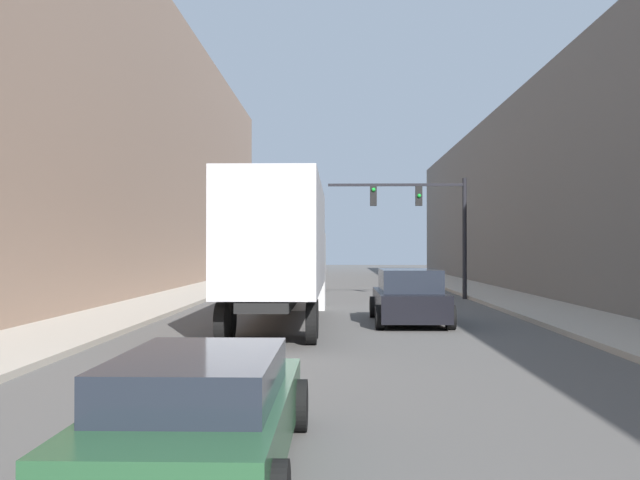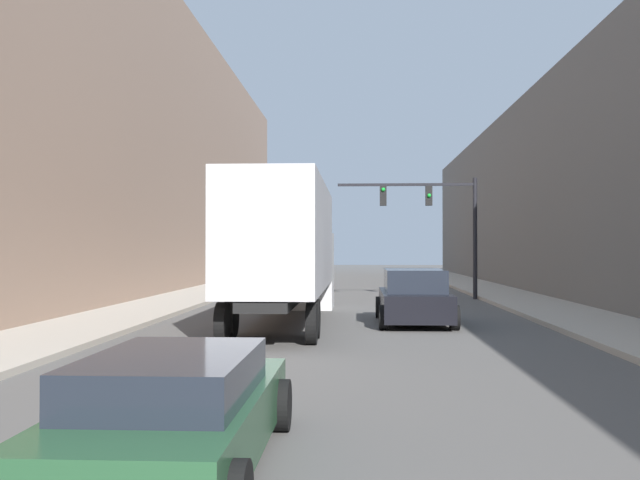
# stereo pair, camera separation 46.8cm
# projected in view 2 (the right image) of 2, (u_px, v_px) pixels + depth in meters

# --- Properties ---
(sidewalk_right) EXTENTS (3.13, 80.00, 0.15)m
(sidewalk_right) POSITION_uv_depth(u_px,v_px,m) (514.00, 298.00, 32.07)
(sidewalk_right) COLOR #B2A899
(sidewalk_right) RESTS_ON ground
(sidewalk_left) EXTENTS (3.13, 80.00, 0.15)m
(sidewalk_left) POSITION_uv_depth(u_px,v_px,m) (191.00, 297.00, 32.85)
(sidewalk_left) COLOR #B2A899
(sidewalk_left) RESTS_ON ground
(building_right) EXTENTS (6.00, 80.00, 10.31)m
(building_right) POSITION_uv_depth(u_px,v_px,m) (616.00, 185.00, 31.90)
(building_right) COLOR #66605B
(building_right) RESTS_ON ground
(building_left) EXTENTS (6.00, 80.00, 15.52)m
(building_left) POSITION_uv_depth(u_px,v_px,m) (94.00, 131.00, 33.19)
(building_left) COLOR #997A66
(building_left) RESTS_ON ground
(semi_truck) EXTENTS (2.44, 12.66, 4.17)m
(semi_truck) POSITION_uv_depth(u_px,v_px,m) (288.00, 246.00, 22.00)
(semi_truck) COLOR silver
(semi_truck) RESTS_ON ground
(sedan_car) EXTENTS (1.98, 4.69, 1.23)m
(sedan_car) POSITION_uv_depth(u_px,v_px,m) (177.00, 413.00, 7.23)
(sedan_car) COLOR #234C2D
(sedan_car) RESTS_ON ground
(suv_car) EXTENTS (2.23, 4.81, 1.66)m
(suv_car) POSITION_uv_depth(u_px,v_px,m) (414.00, 298.00, 21.68)
(suv_car) COLOR black
(suv_car) RESTS_ON ground
(traffic_signal_gantry) EXTENTS (6.32, 0.35, 5.51)m
(traffic_signal_gantry) POSITION_uv_depth(u_px,v_px,m) (440.00, 214.00, 32.32)
(traffic_signal_gantry) COLOR black
(traffic_signal_gantry) RESTS_ON ground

